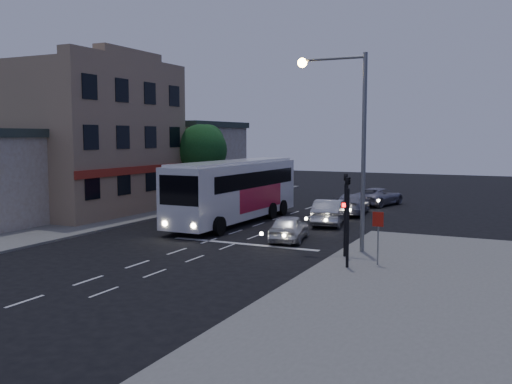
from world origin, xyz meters
The scene contains 16 objects.
ground centered at (0.00, 0.00, 0.00)m, with size 120.00×120.00×0.00m, color black.
sidewalk_near centered at (13.00, -4.00, 0.06)m, with size 12.00×24.00×0.12m, color slate.
sidewalk_far centered at (-13.00, 8.00, 0.06)m, with size 12.00×50.00×0.12m, color slate.
road_markings centered at (1.29, 3.31, 0.00)m, with size 8.00×30.55×0.01m.
tour_bus centered at (-1.61, 7.98, 2.10)m, with size 3.02×12.70×3.88m.
car_suv centered at (3.73, 3.80, 0.68)m, with size 1.62×4.02×1.37m, color silver.
car_sedan_a centered at (3.90, 9.92, 0.77)m, with size 1.63×4.68×1.54m, color silver.
car_sedan_b centered at (3.90, 14.90, 0.72)m, with size 2.00×4.93×1.43m, color #91909E.
car_sedan_c centered at (4.33, 20.90, 0.68)m, with size 2.27×4.93×1.37m, color #8F8E9F.
traffic_signal_main centered at (7.60, 0.78, 2.42)m, with size 0.25×0.35×4.10m.
traffic_signal_side centered at (8.30, -1.20, 2.42)m, with size 0.18×0.15×4.10m.
regulatory_sign centered at (9.30, -0.24, 1.60)m, with size 0.45×0.12×2.20m.
streetlight centered at (7.34, 2.20, 5.73)m, with size 3.32×0.44×9.00m.
main_building centered at (-13.96, 8.00, 5.16)m, with size 10.12×12.00×11.00m.
low_building_north centered at (-13.50, 20.00, 3.39)m, with size 9.40×9.40×6.50m.
street_tree centered at (-8.21, 15.02, 4.50)m, with size 4.00×4.00×6.20m.
Camera 1 is at (14.69, -23.21, 5.42)m, focal length 40.00 mm.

